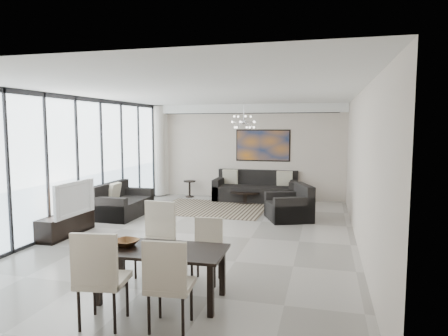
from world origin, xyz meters
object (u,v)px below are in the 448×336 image
(television, at_px, (70,198))
(dining_table, at_px, (162,255))
(coffee_table, at_px, (246,196))
(tv_console, at_px, (66,225))
(sofa_main, at_px, (256,191))

(television, relative_size, dining_table, 0.72)
(coffee_table, height_order, dining_table, dining_table)
(dining_table, bearing_deg, television, 142.36)
(tv_console, xyz_separation_m, dining_table, (3.13, -2.37, 0.37))
(sofa_main, bearing_deg, tv_console, -123.00)
(sofa_main, relative_size, tv_console, 1.72)
(coffee_table, bearing_deg, sofa_main, 57.94)
(coffee_table, relative_size, television, 0.80)
(sofa_main, height_order, tv_console, sofa_main)
(sofa_main, relative_size, dining_table, 1.49)
(sofa_main, xyz_separation_m, dining_table, (0.01, -7.18, 0.29))
(coffee_table, height_order, television, television)
(coffee_table, distance_m, dining_table, 6.83)
(sofa_main, distance_m, dining_table, 7.18)
(television, bearing_deg, tv_console, 66.53)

